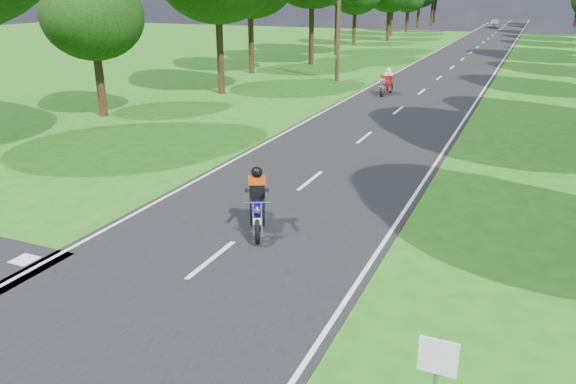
% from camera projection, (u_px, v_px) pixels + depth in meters
% --- Properties ---
extents(ground, '(160.00, 160.00, 0.00)m').
position_uv_depth(ground, '(158.00, 303.00, 10.79)').
color(ground, '#1D5E15').
rests_on(ground, ground).
extents(main_road, '(7.00, 140.00, 0.02)m').
position_uv_depth(main_road, '(471.00, 53.00, 53.86)').
color(main_road, black).
rests_on(main_road, ground).
extents(road_markings, '(7.40, 140.00, 0.01)m').
position_uv_depth(road_markings, '(467.00, 54.00, 52.30)').
color(road_markings, silver).
rests_on(road_markings, main_road).
extents(telegraph_pole, '(1.20, 0.26, 8.00)m').
position_uv_depth(telegraph_pole, '(339.00, 17.00, 35.80)').
color(telegraph_pole, '#382616').
rests_on(telegraph_pole, ground).
extents(rider_near_blue, '(1.42, 2.00, 1.59)m').
position_uv_depth(rider_near_blue, '(257.00, 200.00, 13.79)').
color(rider_near_blue, '#0D0B83').
rests_on(rider_near_blue, main_road).
extents(rider_far_red, '(0.74, 1.85, 1.51)m').
position_uv_depth(rider_far_red, '(387.00, 82.00, 31.87)').
color(rider_far_red, '#A50F0C').
rests_on(rider_far_red, main_road).
extents(distant_car, '(2.02, 4.22, 1.39)m').
position_uv_depth(distant_car, '(494.00, 23.00, 88.86)').
color(distant_car, silver).
rests_on(distant_car, main_road).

